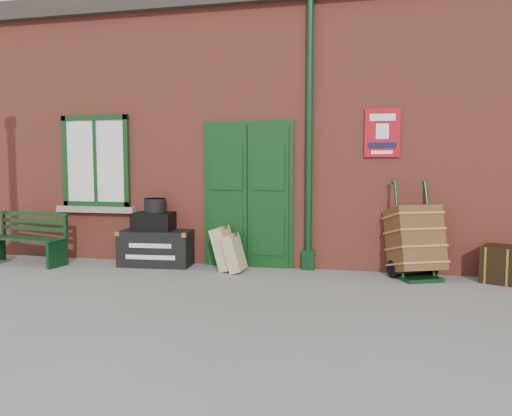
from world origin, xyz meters
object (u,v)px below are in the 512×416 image
(houdini_trunk, at_px, (157,248))
(dark_trunk, at_px, (511,265))
(bench, at_px, (28,237))
(porter_trolley, at_px, (415,241))

(houdini_trunk, bearing_deg, dark_trunk, -5.94)
(houdini_trunk, distance_m, dark_trunk, 5.14)
(houdini_trunk, bearing_deg, bench, -175.38)
(bench, distance_m, porter_trolley, 6.00)
(bench, relative_size, dark_trunk, 2.07)
(porter_trolley, relative_size, dark_trunk, 1.97)
(houdini_trunk, relative_size, dark_trunk, 1.62)
(bench, height_order, porter_trolley, porter_trolley)
(bench, height_order, dark_trunk, bench)
(bench, bearing_deg, dark_trunk, 10.27)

